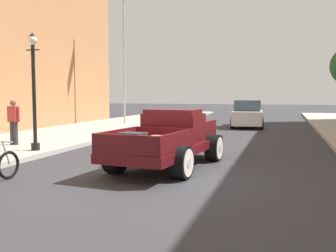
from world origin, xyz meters
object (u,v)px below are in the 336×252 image
(car_background_white, at_px, (248,115))
(street_lamp_near, at_px, (34,83))
(hotrod_truck_maroon, at_px, (172,139))
(flagpole, at_px, (127,36))
(pedestrian_sidewalk_left, at_px, (14,119))

(car_background_white, bearing_deg, street_lamp_near, -113.97)
(hotrod_truck_maroon, xyz_separation_m, flagpole, (-6.75, 12.88, 5.02))
(pedestrian_sidewalk_left, relative_size, flagpole, 0.18)
(street_lamp_near, bearing_deg, flagpole, 98.63)
(hotrod_truck_maroon, distance_m, flagpole, 15.38)
(hotrod_truck_maroon, xyz_separation_m, car_background_white, (0.89, 13.46, 0.01))
(car_background_white, distance_m, pedestrian_sidewalk_left, 14.07)
(car_background_white, relative_size, street_lamp_near, 1.14)
(flagpole, bearing_deg, car_background_white, 4.31)
(pedestrian_sidewalk_left, bearing_deg, flagpole, 91.29)
(flagpole, bearing_deg, hotrod_truck_maroon, -62.36)
(flagpole, bearing_deg, pedestrian_sidewalk_left, -88.71)
(hotrod_truck_maroon, bearing_deg, pedestrian_sidewalk_left, 167.14)
(car_background_white, xyz_separation_m, street_lamp_near, (-5.76, -12.96, 1.62))
(car_background_white, relative_size, pedestrian_sidewalk_left, 2.67)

